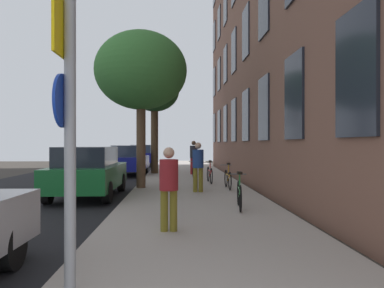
% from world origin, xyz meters
% --- Properties ---
extents(ground_plane, '(41.80, 41.80, 0.00)m').
position_xyz_m(ground_plane, '(-2.40, 15.00, 0.00)').
color(ground_plane, '#332D28').
extents(road_asphalt, '(7.00, 38.00, 0.01)m').
position_xyz_m(road_asphalt, '(-4.50, 15.00, 0.01)').
color(road_asphalt, black).
rests_on(road_asphalt, ground).
extents(sidewalk, '(4.20, 38.00, 0.12)m').
position_xyz_m(sidewalk, '(1.10, 15.00, 0.06)').
color(sidewalk, '#9E9389').
rests_on(sidewalk, ground).
extents(building_facade, '(0.56, 27.00, 14.78)m').
position_xyz_m(building_facade, '(3.69, 14.50, 7.41)').
color(building_facade, brown).
rests_on(building_facade, ground).
extents(sign_post, '(0.15, 0.60, 3.43)m').
position_xyz_m(sign_post, '(-0.62, 3.16, 2.05)').
color(sign_post, gray).
rests_on(sign_post, sidewalk).
extents(traffic_light, '(0.43, 0.24, 3.56)m').
position_xyz_m(traffic_light, '(-0.71, 21.88, 2.56)').
color(traffic_light, black).
rests_on(traffic_light, sidewalk).
extents(tree_near, '(3.37, 3.37, 5.72)m').
position_xyz_m(tree_near, '(-0.76, 12.87, 4.38)').
color(tree_near, brown).
rests_on(tree_near, sidewalk).
extents(tree_far, '(2.70, 2.70, 5.65)m').
position_xyz_m(tree_far, '(-0.64, 19.53, 4.54)').
color(tree_far, '#4C3823').
rests_on(tree_far, sidewalk).
extents(bicycle_0, '(0.42, 1.60, 0.93)m').
position_xyz_m(bicycle_0, '(2.09, 8.38, 0.48)').
color(bicycle_0, black).
rests_on(bicycle_0, sidewalk).
extents(bicycle_1, '(0.42, 1.61, 0.93)m').
position_xyz_m(bicycle_1, '(2.38, 12.42, 0.48)').
color(bicycle_1, black).
rests_on(bicycle_1, sidewalk).
extents(bicycle_2, '(0.42, 1.68, 0.93)m').
position_xyz_m(bicycle_2, '(1.91, 14.39, 0.48)').
color(bicycle_2, black).
rests_on(bicycle_2, sidewalk).
extents(bicycle_3, '(0.42, 1.63, 0.90)m').
position_xyz_m(bicycle_3, '(1.38, 15.82, 0.47)').
color(bicycle_3, black).
rests_on(bicycle_3, sidewalk).
extents(pedestrian_0, '(0.48, 0.48, 1.55)m').
position_xyz_m(pedestrian_0, '(0.38, 6.07, 1.00)').
color(pedestrian_0, olive).
rests_on(pedestrian_0, sidewalk).
extents(pedestrian_1, '(0.46, 0.46, 1.65)m').
position_xyz_m(pedestrian_1, '(1.26, 11.55, 1.06)').
color(pedestrian_1, olive).
rests_on(pedestrian_1, sidewalk).
extents(pedestrian_2, '(0.47, 0.47, 1.76)m').
position_xyz_m(pedestrian_2, '(1.46, 18.58, 1.12)').
color(pedestrian_2, maroon).
rests_on(pedestrian_2, sidewalk).
extents(car_1, '(1.92, 4.32, 1.62)m').
position_xyz_m(car_1, '(-2.29, 11.27, 0.84)').
color(car_1, '#19662D').
rests_on(car_1, road_asphalt).
extents(car_2, '(1.88, 4.33, 1.62)m').
position_xyz_m(car_2, '(-2.02, 19.61, 0.84)').
color(car_2, navy).
rests_on(car_2, road_asphalt).
extents(car_3, '(1.84, 4.17, 1.62)m').
position_xyz_m(car_3, '(-2.03, 27.94, 0.84)').
color(car_3, navy).
rests_on(car_3, road_asphalt).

